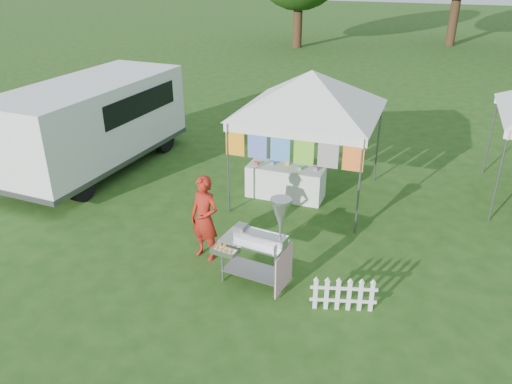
% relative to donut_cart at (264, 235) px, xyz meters
% --- Properties ---
extents(ground, '(120.00, 120.00, 0.00)m').
position_rel_donut_cart_xyz_m(ground, '(-0.22, 0.29, -1.01)').
color(ground, '#214714').
rests_on(ground, ground).
extents(canopy_main, '(4.24, 4.24, 3.45)m').
position_rel_donut_cart_xyz_m(canopy_main, '(-0.22, 3.78, 1.98)').
color(canopy_main, '#59595E').
rests_on(canopy_main, ground).
extents(donut_cart, '(1.31, 0.81, 1.72)m').
position_rel_donut_cart_xyz_m(donut_cart, '(0.00, 0.00, 0.00)').
color(donut_cart, gray).
rests_on(donut_cart, ground).
extents(vendor, '(0.68, 0.53, 1.67)m').
position_rel_donut_cart_xyz_m(vendor, '(-1.32, 0.49, -0.18)').
color(vendor, maroon).
rests_on(vendor, ground).
extents(cargo_van, '(2.54, 5.73, 2.34)m').
position_rel_donut_cart_xyz_m(cargo_van, '(-5.97, 3.68, 0.25)').
color(cargo_van, white).
rests_on(cargo_van, ground).
extents(picket_fence, '(1.05, 0.31, 0.56)m').
position_rel_donut_cart_xyz_m(picket_fence, '(1.44, -0.21, -0.72)').
color(picket_fence, white).
rests_on(picket_fence, ground).
extents(display_table, '(1.80, 0.70, 0.77)m').
position_rel_donut_cart_xyz_m(display_table, '(-0.67, 3.53, -0.63)').
color(display_table, white).
rests_on(display_table, ground).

